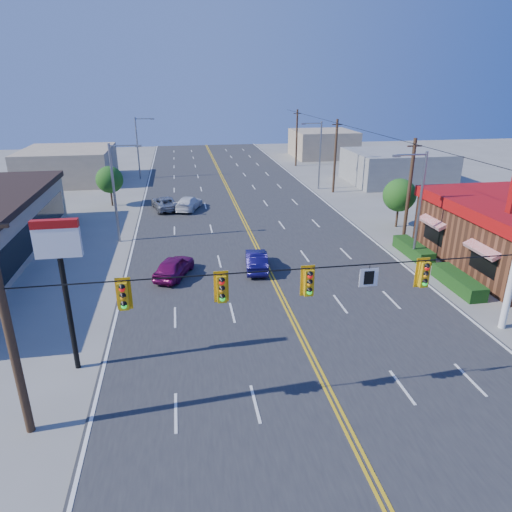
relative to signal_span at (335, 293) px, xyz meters
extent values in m
plane|color=gray|center=(0.12, 0.00, -4.89)|extent=(160.00, 160.00, 0.00)
cube|color=#2D2D30|center=(0.12, 20.00, -4.86)|extent=(20.00, 120.00, 0.06)
cylinder|color=#47301E|center=(-11.88, 0.00, -0.39)|extent=(0.32, 0.32, 9.00)
cylinder|color=black|center=(0.12, 0.00, 1.11)|extent=(24.00, 0.05, 0.05)
cube|color=white|center=(1.32, 0.00, 0.56)|extent=(0.75, 0.04, 0.75)
cube|color=#D89E0C|center=(-7.88, 0.00, 0.54)|extent=(0.55, 0.34, 1.25)
cube|color=#D89E0C|center=(-4.38, 0.00, 0.54)|extent=(0.55, 0.34, 1.25)
cube|color=#D89E0C|center=(-1.08, 0.00, 0.54)|extent=(0.55, 0.34, 1.25)
cube|color=#D89E0C|center=(3.62, 0.00, 0.54)|extent=(0.55, 0.34, 1.25)
cube|color=#194214|center=(11.62, 12.00, -4.44)|extent=(1.20, 9.00, 0.90)
cylinder|color=black|center=(-10.88, 4.00, -1.89)|extent=(0.24, 0.24, 6.00)
cube|color=white|center=(-10.88, 4.00, 1.31)|extent=(1.90, 0.30, 1.30)
cylinder|color=gray|center=(11.12, 14.00, -0.89)|extent=(0.20, 0.20, 8.00)
cylinder|color=gray|center=(10.02, 14.00, 2.91)|extent=(2.20, 0.12, 0.12)
cube|color=gray|center=(8.92, 14.00, 2.86)|extent=(0.50, 0.25, 0.15)
cylinder|color=gray|center=(11.12, 38.00, -0.89)|extent=(0.20, 0.20, 8.00)
cylinder|color=gray|center=(10.02, 38.00, 2.91)|extent=(2.20, 0.12, 0.12)
cube|color=gray|center=(8.92, 38.00, 2.86)|extent=(0.50, 0.25, 0.15)
cylinder|color=gray|center=(-10.88, 22.00, -0.89)|extent=(0.20, 0.20, 8.00)
cylinder|color=gray|center=(-9.78, 22.00, 2.91)|extent=(2.20, 0.12, 0.12)
cube|color=gray|center=(-8.68, 22.00, 2.86)|extent=(0.50, 0.25, 0.15)
cylinder|color=gray|center=(-10.88, 48.00, -0.89)|extent=(0.20, 0.20, 8.00)
cylinder|color=gray|center=(-9.78, 48.00, 2.91)|extent=(2.20, 0.12, 0.12)
cube|color=gray|center=(-8.68, 48.00, 2.86)|extent=(0.50, 0.25, 0.15)
cylinder|color=#47301E|center=(12.32, 18.00, -0.69)|extent=(0.28, 0.28, 8.40)
cylinder|color=#47301E|center=(12.32, 36.00, -0.69)|extent=(0.28, 0.28, 8.40)
cylinder|color=#47301E|center=(12.32, 54.00, -0.69)|extent=(0.28, 0.28, 8.40)
cylinder|color=#47301E|center=(13.62, 22.00, -3.84)|extent=(0.20, 0.20, 2.10)
sphere|color=#235B19|center=(13.62, 22.00, -1.95)|extent=(2.94, 2.94, 2.94)
cylinder|color=#47301E|center=(-12.88, 34.00, -3.89)|extent=(0.20, 0.20, 2.00)
sphere|color=#235B19|center=(-12.88, 34.00, -2.09)|extent=(2.80, 2.80, 2.80)
cube|color=gray|center=(22.12, 40.00, -2.89)|extent=(12.00, 10.00, 4.00)
cube|color=tan|center=(-19.88, 48.00, -2.79)|extent=(11.00, 12.00, 4.20)
cube|color=tan|center=(19.12, 62.00, -2.69)|extent=(10.00, 10.00, 4.40)
imported|color=#730C4B|center=(-6.39, 13.86, -4.18)|extent=(3.14, 4.48, 1.42)
imported|color=#130D4C|center=(-0.68, 14.12, -4.20)|extent=(1.90, 4.27, 1.36)
imported|color=white|center=(-4.89, 30.91, -4.22)|extent=(3.31, 4.96, 1.33)
imported|color=#9C9DA1|center=(-7.30, 31.35, -4.22)|extent=(3.18, 5.14, 1.33)
camera|label=1|loc=(-5.67, -15.15, 7.72)|focal=32.00mm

